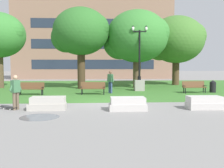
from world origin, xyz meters
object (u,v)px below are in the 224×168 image
(concrete_block_right, at_px, (205,103))
(concrete_block_center, at_px, (48,103))
(lamp_post_center, at_px, (139,78))
(person_skateboarder, at_px, (16,90))
(trash_bin, at_px, (213,86))
(concrete_block_left, at_px, (128,104))
(park_bench_near_right, at_px, (31,88))
(park_bench_far_left, at_px, (93,87))
(skateboard, at_px, (8,108))
(person_bystander_near_lawn, at_px, (110,81))
(park_bench_near_left, at_px, (194,86))

(concrete_block_right, bearing_deg, concrete_block_center, 178.00)
(concrete_block_right, distance_m, lamp_post_center, 9.23)
(person_skateboarder, bearing_deg, trash_bin, 27.94)
(concrete_block_left, height_order, trash_bin, trash_bin)
(concrete_block_right, distance_m, trash_bin, 8.18)
(park_bench_near_right, bearing_deg, concrete_block_left, -46.85)
(park_bench_near_right, xyz_separation_m, lamp_post_center, (8.28, 2.57, 0.57))
(park_bench_far_left, bearing_deg, lamp_post_center, 33.26)
(park_bench_far_left, distance_m, lamp_post_center, 4.63)
(skateboard, bearing_deg, concrete_block_center, -5.38)
(skateboard, distance_m, park_bench_near_right, 6.01)
(concrete_block_left, height_order, person_skateboarder, person_skateboarder)
(concrete_block_right, height_order, person_skateboarder, person_skateboarder)
(concrete_block_left, height_order, park_bench_near_right, park_bench_near_right)
(concrete_block_center, distance_m, concrete_block_left, 3.94)
(person_bystander_near_lawn, bearing_deg, park_bench_near_right, -172.20)
(park_bench_near_right, relative_size, trash_bin, 1.90)
(park_bench_near_left, height_order, park_bench_far_left, same)
(concrete_block_left, bearing_deg, person_skateboarder, 175.00)
(person_skateboarder, xyz_separation_m, park_bench_far_left, (3.72, 6.17, -0.43))
(concrete_block_left, distance_m, park_bench_near_left, 9.39)
(person_skateboarder, relative_size, park_bench_far_left, 0.94)
(park_bench_near_left, relative_size, trash_bin, 1.91)
(skateboard, bearing_deg, park_bench_near_left, 28.90)
(concrete_block_right, xyz_separation_m, park_bench_near_left, (2.13, 7.03, 0.23))
(trash_bin, bearing_deg, lamp_post_center, 162.59)
(concrete_block_center, xyz_separation_m, concrete_block_right, (7.82, -0.27, 0.00))
(person_skateboarder, height_order, person_bystander_near_lawn, person_bystander_near_lawn)
(park_bench_near_left, distance_m, park_bench_near_right, 12.24)
(skateboard, xyz_separation_m, trash_bin, (13.52, 6.82, 0.42))
(lamp_post_center, distance_m, person_bystander_near_lawn, 3.09)
(skateboard, height_order, person_bystander_near_lawn, person_bystander_near_lawn)
(person_bystander_near_lawn, bearing_deg, person_skateboarder, -126.09)
(concrete_block_left, relative_size, park_bench_near_left, 0.98)
(concrete_block_center, distance_m, lamp_post_center, 10.64)
(lamp_post_center, bearing_deg, concrete_block_right, -78.64)
(park_bench_far_left, bearing_deg, person_skateboarder, -121.05)
(concrete_block_right, bearing_deg, concrete_block_left, -177.74)
(concrete_block_right, xyz_separation_m, person_bystander_near_lawn, (-4.33, 7.23, 0.68))
(park_bench_near_left, bearing_deg, park_bench_far_left, -176.06)
(park_bench_near_left, relative_size, park_bench_far_left, 1.01)
(concrete_block_right, bearing_deg, park_bench_near_left, 73.14)
(skateboard, distance_m, park_bench_near_left, 13.61)
(trash_bin, bearing_deg, park_bench_near_right, -176.56)
(park_bench_near_left, bearing_deg, concrete_block_right, -106.86)
(concrete_block_left, distance_m, park_bench_near_right, 9.05)
(trash_bin, bearing_deg, skateboard, -153.23)
(concrete_block_left, relative_size, trash_bin, 1.87)
(park_bench_near_left, height_order, person_bystander_near_lawn, person_bystander_near_lawn)
(person_bystander_near_lawn, bearing_deg, trash_bin, 0.30)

